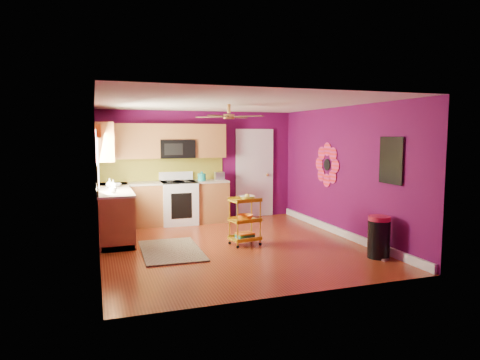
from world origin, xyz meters
name	(u,v)px	position (x,y,z in m)	size (l,w,h in m)	color
ground	(233,245)	(0.00, 0.00, 0.00)	(5.00, 5.00, 0.00)	maroon
room_envelope	(234,154)	(0.03, 0.00, 1.63)	(4.54, 5.04, 2.52)	#580A44
lower_cabinets	(144,209)	(-1.35, 1.82, 0.43)	(2.81, 2.31, 0.94)	brown
electric_range	(179,202)	(-0.55, 2.17, 0.48)	(0.76, 0.66, 1.13)	white
upper_cabinetry	(145,142)	(-1.24, 2.17, 1.80)	(2.80, 2.30, 1.26)	brown
left_window	(98,147)	(-2.22, 1.05, 1.74)	(0.08, 1.35, 1.08)	white
panel_door	(254,174)	(1.35, 2.47, 1.02)	(0.95, 0.11, 2.15)	white
right_wall_art	(353,163)	(2.23, -0.34, 1.44)	(0.04, 2.74, 1.04)	black
ceiling_fan	(229,116)	(0.00, 0.20, 2.29)	(1.01, 1.01, 0.26)	#BF8C3F
shag_rug	(171,250)	(-1.10, -0.03, 0.01)	(0.97, 1.59, 0.02)	black
rolling_cart	(245,219)	(0.23, -0.03, 0.47)	(0.56, 0.44, 0.92)	yellow
trash_can	(379,237)	(1.97, -1.48, 0.34)	(0.47, 0.47, 0.67)	black
teal_kettle	(202,177)	(-0.02, 2.16, 1.02)	(0.18, 0.18, 0.21)	teal
toaster	(219,176)	(0.40, 2.22, 1.03)	(0.22, 0.15, 0.18)	beige
soap_bottle_a	(113,184)	(-1.96, 1.26, 1.03)	(0.08, 0.08, 0.18)	#EA3F72
soap_bottle_b	(110,183)	(-2.02, 1.46, 1.03)	(0.14, 0.14, 0.18)	white
counter_dish	(115,185)	(-1.91, 1.65, 0.97)	(0.25, 0.25, 0.06)	white
counter_cup	(113,190)	(-1.99, 0.67, 0.99)	(0.12, 0.12, 0.10)	white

